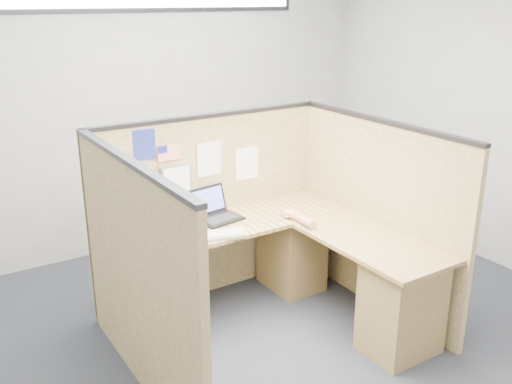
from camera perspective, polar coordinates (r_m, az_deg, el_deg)
floor at (r=4.30m, az=2.32°, el=-14.92°), size 5.00×5.00×0.00m
wall_back at (r=5.65m, az=-10.85°, el=8.47°), size 5.00×0.00×5.00m
cubicle_partitions at (r=4.25m, az=-0.85°, el=-3.56°), size 2.06×1.83×1.53m
l_desk at (r=4.39m, az=2.22°, el=-8.18°), size 1.95×1.75×0.73m
laptop at (r=4.53m, az=-4.04°, el=-1.89°), size 0.36×0.36×0.24m
keyboard at (r=4.18m, az=-4.24°, el=-4.36°), size 0.51×0.28×0.03m
mouse at (r=4.54m, az=3.29°, el=-2.30°), size 0.12×0.09×0.04m
hand_forearm at (r=4.44m, az=4.37°, el=-2.61°), size 0.10×0.36×0.08m
blue_poster at (r=4.29m, az=-11.13°, el=4.64°), size 0.17×0.02×0.23m
american_flag at (r=4.36m, az=-8.90°, el=3.74°), size 0.19×0.01×0.33m
file_holder at (r=4.45m, az=-7.99°, el=0.65°), size 0.25×0.05×0.31m
paper_left at (r=4.55m, az=-4.72°, el=3.29°), size 0.21×0.01×0.27m
paper_right at (r=4.75m, az=-0.91°, el=2.86°), size 0.22×0.00×0.28m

